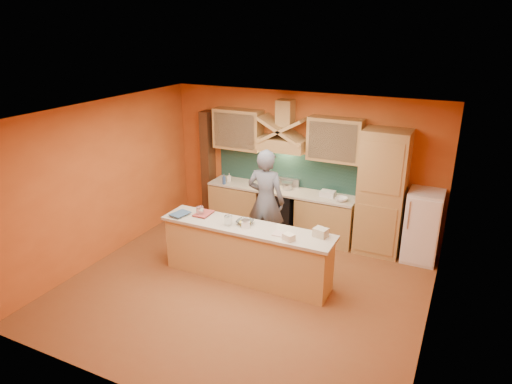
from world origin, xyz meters
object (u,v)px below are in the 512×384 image
at_px(fridge, 422,226).
at_px(person, 266,201).
at_px(mixing_bowl, 245,222).
at_px(stove, 280,211).
at_px(kitchen_scale, 246,224).

xyz_separation_m(fridge, person, (-2.65, -0.83, 0.32)).
height_order(fridge, mixing_bowl, fridge).
relative_size(fridge, mixing_bowl, 4.84).
height_order(stove, fridge, fridge).
bearing_deg(person, stove, -87.95).
bearing_deg(stove, person, -86.33).
bearing_deg(kitchen_scale, person, 73.06).
xyz_separation_m(person, mixing_bowl, (0.09, -1.01, 0.01)).
bearing_deg(fridge, stove, 180.00).
bearing_deg(mixing_bowl, person, 94.98).
distance_m(fridge, kitchen_scale, 3.18).
bearing_deg(stove, fridge, 0.00).
distance_m(fridge, mixing_bowl, 3.17).
bearing_deg(fridge, kitchen_scale, -142.14).
xyz_separation_m(fridge, mixing_bowl, (-2.56, -1.84, 0.33)).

